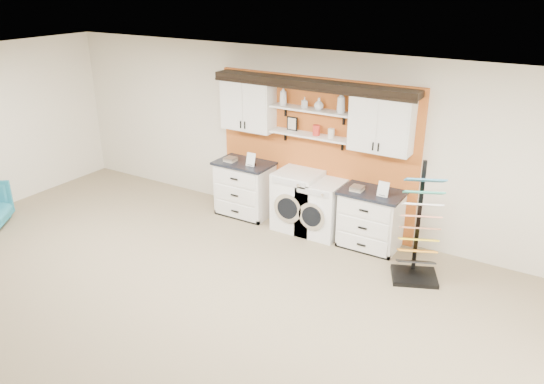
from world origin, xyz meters
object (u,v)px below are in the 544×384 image
Objects in this scene: washer at (298,200)px; dryer at (322,208)px; base_cabinet_left at (245,188)px; base_cabinet_right at (371,219)px; sample_rack at (418,243)px.

dryer is at bearing -0.00° from washer.
base_cabinet_left is at bearing 179.81° from washer.
base_cabinet_left is 1.09× the size of dryer.
dryer is (-0.81, -0.00, -0.01)m from base_cabinet_right.
dryer is at bearing -0.13° from base_cabinet_left.
washer is 1.08× the size of dryer.
sample_rack reaches higher than base_cabinet_left.
base_cabinet_left is 0.59× the size of sample_rack.
sample_rack is at bearing -9.91° from base_cabinet_left.
washer is 0.59× the size of sample_rack.
washer reaches higher than base_cabinet_left.
base_cabinet_left is 3.18m from sample_rack.
washer reaches higher than base_cabinet_right.
base_cabinet_left is at bearing 146.62° from sample_rack.
base_cabinet_right is (2.26, 0.00, -0.02)m from base_cabinet_left.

